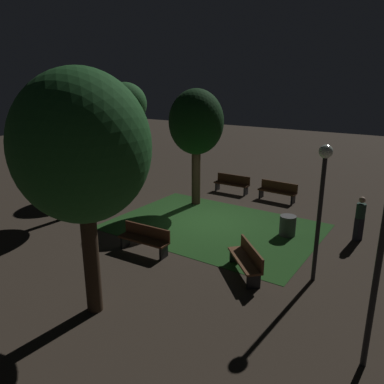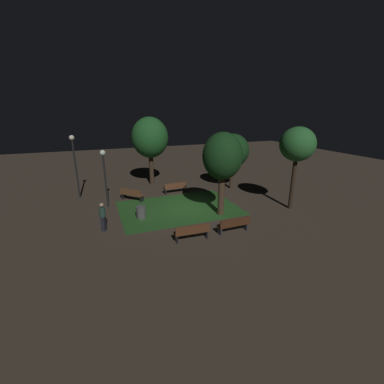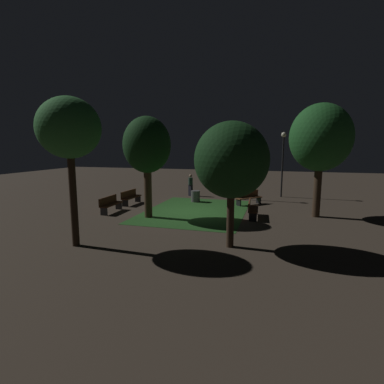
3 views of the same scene
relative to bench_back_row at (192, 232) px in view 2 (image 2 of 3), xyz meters
The scene contains 14 objects.
ground_plane 4.38m from the bench_back_row, 73.89° to the left, with size 60.00×60.00×0.00m, color #3D3328.
grass_lawn 4.62m from the bench_back_row, 80.05° to the left, with size 7.76×5.54×0.01m, color #23511E.
bench_back_row is the anchor object (origin of this frame).
bench_near_trees 2.41m from the bench_back_row, ahead, with size 1.81×0.51×0.88m.
bench_by_lamp 7.87m from the bench_back_row, 78.58° to the left, with size 1.82×0.57×0.88m.
bench_front_right 7.45m from the bench_back_row, 104.75° to the left, with size 1.61×1.61×0.88m.
tree_back_left 10.04m from the bench_back_row, 48.99° to the left, with size 2.64×2.64×4.52m.
tree_left_canopy 8.81m from the bench_back_row, 12.96° to the left, with size 2.20×2.20×5.37m.
tree_right_canopy 5.01m from the bench_back_row, 40.91° to the left, with size 2.40×2.40×5.14m.
tree_near_wall 11.50m from the bench_back_row, 87.72° to the left, with size 3.06×3.06×5.78m.
lamp_post_plaza_west 7.74m from the bench_back_row, 119.32° to the left, with size 0.36×0.36×3.89m.
lamp_post_path_center 11.08m from the bench_back_row, 120.59° to the left, with size 0.36×0.36×4.64m.
trash_bin 4.21m from the bench_back_row, 116.42° to the left, with size 0.59×0.59×0.75m, color #4C4C4C.
pedestrian 4.97m from the bench_back_row, 145.80° to the left, with size 0.32×0.34×1.61m.
Camera 2 is at (-5.48, -15.19, 6.40)m, focal length 24.23 mm.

